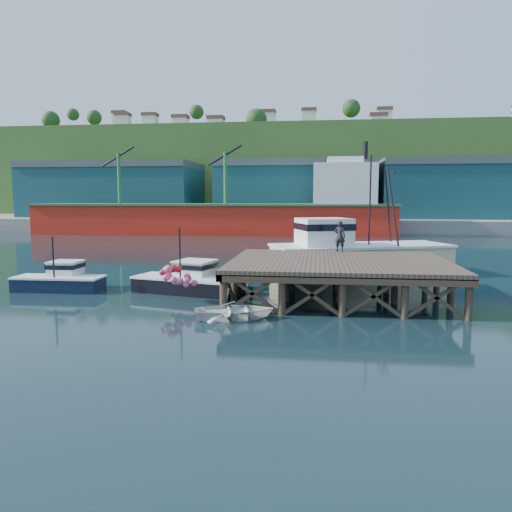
% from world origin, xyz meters
% --- Properties ---
extents(ground, '(300.00, 300.00, 0.00)m').
position_xyz_m(ground, '(0.00, 0.00, 0.00)').
color(ground, black).
rests_on(ground, ground).
extents(wharf, '(12.00, 10.00, 2.62)m').
position_xyz_m(wharf, '(5.50, -0.19, 1.94)').
color(wharf, brown).
rests_on(wharf, ground).
extents(far_quay, '(160.00, 40.00, 2.00)m').
position_xyz_m(far_quay, '(0.00, 70.00, 1.00)').
color(far_quay, gray).
rests_on(far_quay, ground).
extents(warehouse_left, '(32.00, 16.00, 9.00)m').
position_xyz_m(warehouse_left, '(-35.00, 65.00, 6.50)').
color(warehouse_left, '#17464C').
rests_on(warehouse_left, far_quay).
extents(warehouse_mid, '(28.00, 16.00, 9.00)m').
position_xyz_m(warehouse_mid, '(0.00, 65.00, 6.50)').
color(warehouse_mid, '#17464C').
rests_on(warehouse_mid, far_quay).
extents(warehouse_right, '(30.00, 16.00, 9.00)m').
position_xyz_m(warehouse_right, '(30.00, 65.00, 6.50)').
color(warehouse_right, '#17464C').
rests_on(warehouse_right, far_quay).
extents(cargo_ship, '(55.50, 10.00, 13.75)m').
position_xyz_m(cargo_ship, '(-8.46, 48.00, 3.31)').
color(cargo_ship, red).
rests_on(cargo_ship, ground).
extents(hillside, '(220.00, 50.00, 22.00)m').
position_xyz_m(hillside, '(0.00, 100.00, 11.00)').
color(hillside, '#2D511E').
rests_on(hillside, ground).
extents(boat_navy, '(5.34, 2.86, 3.32)m').
position_xyz_m(boat_navy, '(-11.17, 0.09, 0.67)').
color(boat_navy, black).
rests_on(boat_navy, ground).
extents(boat_black, '(6.70, 5.55, 3.90)m').
position_xyz_m(boat_black, '(-3.32, 0.47, 0.72)').
color(boat_black, black).
rests_on(boat_black, ground).
extents(trawler, '(13.63, 8.58, 8.60)m').
position_xyz_m(trawler, '(7.12, 8.69, 1.77)').
color(trawler, beige).
rests_on(trawler, ground).
extents(dinghy, '(4.20, 3.42, 0.76)m').
position_xyz_m(dinghy, '(0.54, -5.80, 0.38)').
color(dinghy, silver).
rests_on(dinghy, ground).
extents(dockworker, '(0.83, 0.68, 1.98)m').
position_xyz_m(dockworker, '(5.71, 4.40, 3.11)').
color(dockworker, black).
rests_on(dockworker, wharf).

